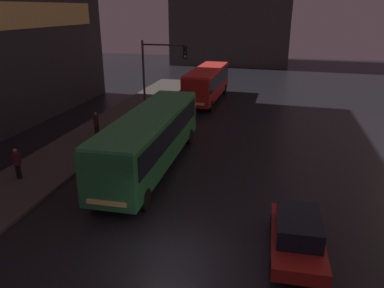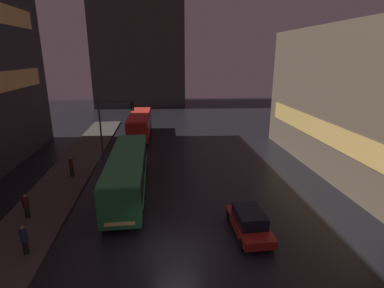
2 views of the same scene
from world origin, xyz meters
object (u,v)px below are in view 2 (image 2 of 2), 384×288
car_taxi (249,222)px  pedestrian_far (71,165)px  bus_far (140,123)px  pedestrian_mid (24,238)px  pedestrian_near (26,204)px  traffic_light_main (112,119)px  bus_near (127,170)px

car_taxi → pedestrian_far: size_ratio=2.45×
bus_far → pedestrian_mid: 24.00m
pedestrian_near → pedestrian_far: size_ratio=0.93×
car_taxi → traffic_light_main: (-9.81, 14.47, 3.49)m
pedestrian_far → traffic_light_main: bearing=-66.3°
car_taxi → traffic_light_main: 17.83m
pedestrian_near → pedestrian_mid: size_ratio=0.97×
bus_near → car_taxi: size_ratio=2.71×
bus_near → pedestrian_mid: (-4.68, -7.03, -0.81)m
pedestrian_near → traffic_light_main: bearing=-12.8°
bus_near → traffic_light_main: 8.88m
pedestrian_mid → traffic_light_main: 15.84m
traffic_light_main → pedestrian_mid: bearing=-99.3°
pedestrian_far → traffic_light_main: size_ratio=0.28×
car_taxi → pedestrian_far: bearing=-39.3°
bus_near → pedestrian_far: size_ratio=6.64×
pedestrian_far → car_taxi: bearing=-160.2°
bus_far → pedestrian_near: bearing=73.9°
pedestrian_near → bus_near: bearing=-56.5°
bus_far → pedestrian_near: 20.61m
bus_far → pedestrian_near: bus_far is taller
car_taxi → pedestrian_far: 16.24m
pedestrian_mid → pedestrian_near: bearing=48.4°
bus_near → pedestrian_near: (-6.14, -3.16, -0.83)m
pedestrian_far → traffic_light_main: (3.03, 4.53, 3.06)m
pedestrian_mid → pedestrian_far: bearing=30.4°
bus_near → pedestrian_mid: size_ratio=6.93×
pedestrian_mid → traffic_light_main: size_ratio=0.27×
pedestrian_far → traffic_light_main: 6.25m
car_taxi → pedestrian_mid: pedestrian_mid is taller
bus_far → pedestrian_near: size_ratio=6.13×
bus_near → pedestrian_near: bearing=26.6°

